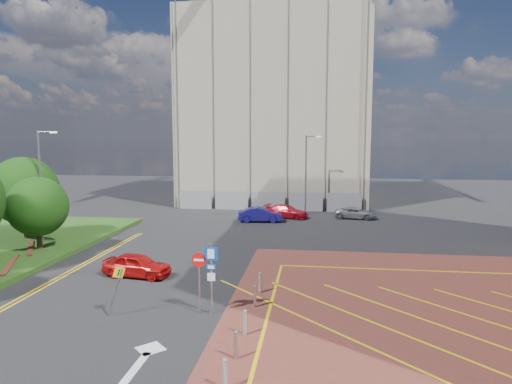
% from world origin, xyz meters
% --- Properties ---
extents(ground, '(140.00, 140.00, 0.00)m').
position_xyz_m(ground, '(0.00, 0.00, 0.00)').
color(ground, black).
rests_on(ground, ground).
extents(tree_c, '(4.00, 4.00, 4.90)m').
position_xyz_m(tree_c, '(-13.50, 10.00, 3.19)').
color(tree_c, '#3D2B1C').
rests_on(tree_c, grass_bed).
extents(tree_d, '(5.00, 5.00, 6.08)m').
position_xyz_m(tree_d, '(-16.50, 13.00, 3.87)').
color(tree_d, '#3D2B1C').
rests_on(tree_d, grass_bed).
extents(lamp_left_far, '(1.53, 0.16, 8.00)m').
position_xyz_m(lamp_left_far, '(-14.42, 12.00, 4.66)').
color(lamp_left_far, '#9EA0A8').
rests_on(lamp_left_far, grass_bed).
extents(lamp_back, '(1.53, 0.16, 8.00)m').
position_xyz_m(lamp_back, '(4.08, 28.00, 4.36)').
color(lamp_back, '#9EA0A8').
rests_on(lamp_back, ground).
extents(sign_cluster, '(1.17, 0.12, 3.20)m').
position_xyz_m(sign_cluster, '(0.30, 0.98, 1.95)').
color(sign_cluster, '#9EA0A8').
rests_on(sign_cluster, ground).
extents(warning_sign, '(0.84, 0.43, 2.24)m').
position_xyz_m(warning_sign, '(-3.53, 0.16, 1.43)').
color(warning_sign, '#9EA0A8').
rests_on(warning_sign, ground).
extents(bollard_row, '(0.14, 11.14, 0.90)m').
position_xyz_m(bollard_row, '(2.30, -1.67, 0.47)').
color(bollard_row, '#9EA0A8').
rests_on(bollard_row, forecourt).
extents(construction_building, '(21.20, 19.20, 22.00)m').
position_xyz_m(construction_building, '(0.00, 40.00, 11.00)').
color(construction_building, '#A69D88').
rests_on(construction_building, ground).
extents(construction_fence, '(21.60, 0.06, 2.00)m').
position_xyz_m(construction_fence, '(1.00, 30.00, 1.00)').
color(construction_fence, gray).
rests_on(construction_fence, ground).
extents(car_red_left, '(4.02, 2.03, 1.31)m').
position_xyz_m(car_red_left, '(-4.91, 5.83, 0.66)').
color(car_red_left, red).
rests_on(car_red_left, ground).
extents(car_blue_back, '(4.22, 1.84, 1.35)m').
position_xyz_m(car_blue_back, '(-0.04, 23.29, 0.67)').
color(car_blue_back, navy).
rests_on(car_blue_back, ground).
extents(car_red_back, '(4.63, 2.95, 1.25)m').
position_xyz_m(car_red_back, '(2.21, 25.73, 0.62)').
color(car_red_back, red).
rests_on(car_red_back, ground).
extents(car_silver_back, '(4.20, 2.45, 1.10)m').
position_xyz_m(car_silver_back, '(8.85, 26.18, 0.55)').
color(car_silver_back, '#9E9EA4').
rests_on(car_silver_back, ground).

